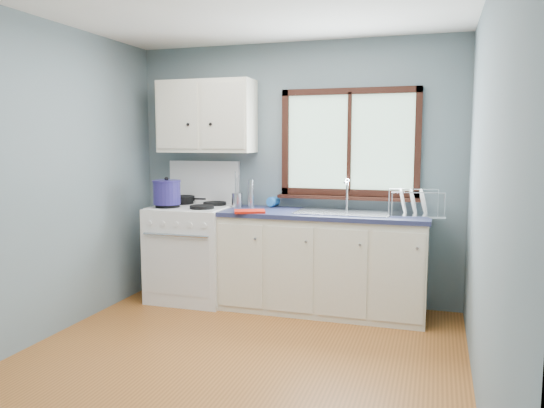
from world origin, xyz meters
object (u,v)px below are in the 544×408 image
(gas_range, at_px, (193,250))
(sink, at_px, (343,220))
(skillet, at_px, (183,198))
(dish_rack, at_px, (414,208))
(thermos, at_px, (251,194))
(base_cabinets, at_px, (323,267))
(stockpot, at_px, (167,192))
(utensil_crock, at_px, (237,200))

(gas_range, distance_m, sink, 1.53)
(sink, relative_size, skillet, 2.22)
(skillet, xyz_separation_m, dish_rack, (2.27, -0.11, -0.00))
(thermos, bearing_deg, sink, -8.32)
(base_cabinets, height_order, stockpot, stockpot)
(base_cabinets, height_order, dish_rack, dish_rack)
(gas_range, relative_size, thermos, 5.09)
(base_cabinets, bearing_deg, thermos, 169.75)
(gas_range, relative_size, utensil_crock, 3.91)
(gas_range, bearing_deg, skillet, 140.35)
(stockpot, height_order, dish_rack, stockpot)
(utensil_crock, height_order, dish_rack, utensil_crock)
(thermos, relative_size, dish_rack, 0.53)
(sink, relative_size, dish_rack, 1.68)
(gas_range, height_order, utensil_crock, gas_range)
(sink, height_order, utensil_crock, utensil_crock)
(skillet, distance_m, thermos, 0.73)
(skillet, height_order, utensil_crock, utensil_crock)
(dish_rack, bearing_deg, skillet, 168.10)
(skillet, xyz_separation_m, thermos, (0.73, 0.01, 0.07))
(sink, bearing_deg, stockpot, -173.66)
(skillet, height_order, thermos, thermos)
(thermos, height_order, dish_rack, thermos)
(gas_range, relative_size, skillet, 3.60)
(utensil_crock, bearing_deg, base_cabinets, -7.79)
(skillet, bearing_deg, base_cabinets, -8.25)
(skillet, distance_m, utensil_crock, 0.59)
(gas_range, bearing_deg, dish_rack, 0.81)
(stockpot, xyz_separation_m, dish_rack, (2.28, 0.20, -0.10))
(gas_range, height_order, base_cabinets, gas_range)
(skillet, bearing_deg, gas_range, -43.11)
(base_cabinets, distance_m, dish_rack, 0.98)
(gas_range, distance_m, base_cabinets, 1.31)
(base_cabinets, distance_m, utensil_crock, 1.07)
(skillet, xyz_separation_m, utensil_crock, (0.59, -0.00, 0.01))
(gas_range, height_order, stockpot, gas_range)
(base_cabinets, xyz_separation_m, dish_rack, (0.80, 0.01, 0.57))
(sink, bearing_deg, utensil_crock, 173.49)
(skillet, bearing_deg, utensil_crock, -3.74)
(base_cabinets, distance_m, sink, 0.48)
(thermos, bearing_deg, dish_rack, -4.60)
(thermos, bearing_deg, stockpot, -156.49)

